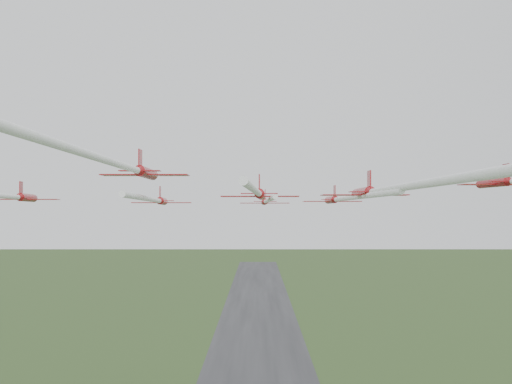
{
  "coord_description": "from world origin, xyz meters",
  "views": [
    {
      "loc": [
        -0.06,
        -98.89,
        52.81
      ],
      "look_at": [
        -0.32,
        -4.49,
        55.42
      ],
      "focal_mm": 50.0,
      "sensor_mm": 36.0,
      "label": 1
    }
  ],
  "objects_px": {
    "jet_row2_left": "(155,200)",
    "jet_row2_right": "(343,199)",
    "jet_lead": "(267,201)",
    "jet_row4_left": "(125,166)",
    "jet_row3_left": "(4,196)",
    "jet_row3_mid": "(258,193)",
    "jet_row4_right": "(390,189)"
  },
  "relations": [
    {
      "from": "jet_row2_left",
      "to": "jet_row4_left",
      "type": "bearing_deg",
      "value": -90.25
    },
    {
      "from": "jet_row2_right",
      "to": "jet_row4_right",
      "type": "distance_m",
      "value": 27.24
    },
    {
      "from": "jet_row2_right",
      "to": "jet_row3_mid",
      "type": "relative_size",
      "value": 1.08
    },
    {
      "from": "jet_row2_left",
      "to": "jet_row2_right",
      "type": "height_order",
      "value": "jet_row2_right"
    },
    {
      "from": "jet_row3_left",
      "to": "jet_row3_mid",
      "type": "xyz_separation_m",
      "value": [
        27.26,
        1.2,
        0.38
      ]
    },
    {
      "from": "jet_row3_mid",
      "to": "jet_row2_right",
      "type": "bearing_deg",
      "value": 50.06
    },
    {
      "from": "jet_row2_left",
      "to": "jet_row3_left",
      "type": "bearing_deg",
      "value": -134.78
    },
    {
      "from": "jet_row3_mid",
      "to": "jet_row4_right",
      "type": "distance_m",
      "value": 19.1
    },
    {
      "from": "jet_row4_left",
      "to": "jet_row4_right",
      "type": "xyz_separation_m",
      "value": [
        23.19,
        0.05,
        -2.0
      ]
    },
    {
      "from": "jet_row4_left",
      "to": "jet_row4_right",
      "type": "relative_size",
      "value": 0.89
    },
    {
      "from": "jet_row2_right",
      "to": "jet_row4_right",
      "type": "bearing_deg",
      "value": -89.69
    },
    {
      "from": "jet_row2_right",
      "to": "jet_row3_mid",
      "type": "bearing_deg",
      "value": -133.16
    },
    {
      "from": "jet_lead",
      "to": "jet_row2_left",
      "type": "relative_size",
      "value": 0.96
    },
    {
      "from": "jet_row2_left",
      "to": "jet_row4_left",
      "type": "distance_m",
      "value": 30.07
    },
    {
      "from": "jet_row2_right",
      "to": "jet_row3_left",
      "type": "height_order",
      "value": "jet_row2_right"
    },
    {
      "from": "jet_row2_right",
      "to": "jet_row2_left",
      "type": "bearing_deg",
      "value": 172.31
    },
    {
      "from": "jet_lead",
      "to": "jet_row4_left",
      "type": "bearing_deg",
      "value": -107.45
    },
    {
      "from": "jet_row2_left",
      "to": "jet_row3_left",
      "type": "relative_size",
      "value": 1.04
    },
    {
      "from": "jet_row3_left",
      "to": "jet_row4_right",
      "type": "relative_size",
      "value": 0.82
    },
    {
      "from": "jet_lead",
      "to": "jet_row4_left",
      "type": "relative_size",
      "value": 0.92
    },
    {
      "from": "jet_row2_left",
      "to": "jet_row4_right",
      "type": "xyz_separation_m",
      "value": [
        24.78,
        -29.87,
        0.48
      ]
    },
    {
      "from": "jet_row2_right",
      "to": "jet_row4_right",
      "type": "xyz_separation_m",
      "value": [
        0.81,
        -27.22,
        0.34
      ]
    },
    {
      "from": "jet_row4_right",
      "to": "jet_row4_left",
      "type": "bearing_deg",
      "value": 179.1
    },
    {
      "from": "jet_row4_left",
      "to": "jet_row4_right",
      "type": "distance_m",
      "value": 23.27
    },
    {
      "from": "jet_lead",
      "to": "jet_row4_right",
      "type": "bearing_deg",
      "value": -77.86
    },
    {
      "from": "jet_row2_right",
      "to": "jet_row3_left",
      "type": "distance_m",
      "value": 40.19
    },
    {
      "from": "jet_lead",
      "to": "jet_row3_left",
      "type": "bearing_deg",
      "value": -134.79
    },
    {
      "from": "jet_row3_left",
      "to": "jet_row4_left",
      "type": "bearing_deg",
      "value": -47.86
    },
    {
      "from": "jet_row4_left",
      "to": "jet_row4_right",
      "type": "height_order",
      "value": "jet_row4_left"
    },
    {
      "from": "jet_row2_right",
      "to": "jet_row4_left",
      "type": "height_order",
      "value": "jet_row4_left"
    },
    {
      "from": "jet_lead",
      "to": "jet_row3_mid",
      "type": "xyz_separation_m",
      "value": [
        -1.27,
        -28.58,
        0.48
      ]
    },
    {
      "from": "jet_row4_right",
      "to": "jet_lead",
      "type": "bearing_deg",
      "value": 102.13
    }
  ]
}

